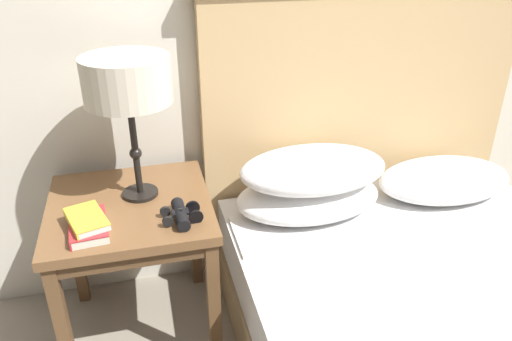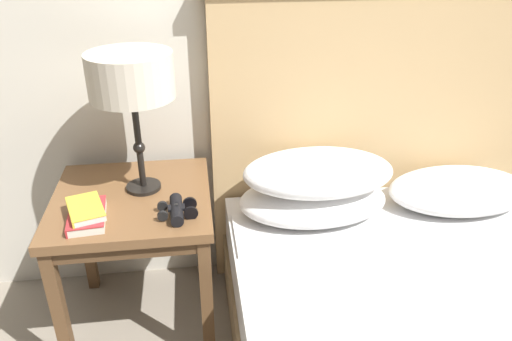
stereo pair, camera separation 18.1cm
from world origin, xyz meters
name	(u,v)px [view 1 (the left image)]	position (x,y,z in m)	size (l,w,h in m)	color
nightstand	(132,222)	(-0.64, 0.70, 0.53)	(0.58, 0.58, 0.61)	brown
bed	(442,319)	(0.38, 0.20, 0.28)	(1.48, 1.89, 1.32)	olive
table_lamp	(127,83)	(-0.59, 0.75, 1.03)	(0.30, 0.30, 0.52)	black
book_on_nightstand	(88,226)	(-0.77, 0.56, 0.62)	(0.14, 0.22, 0.03)	silver
book_stacked_on_top	(86,219)	(-0.77, 0.56, 0.65)	(0.16, 0.20, 0.03)	silver
binoculars_pair	(181,214)	(-0.47, 0.55, 0.63)	(0.14, 0.16, 0.05)	black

